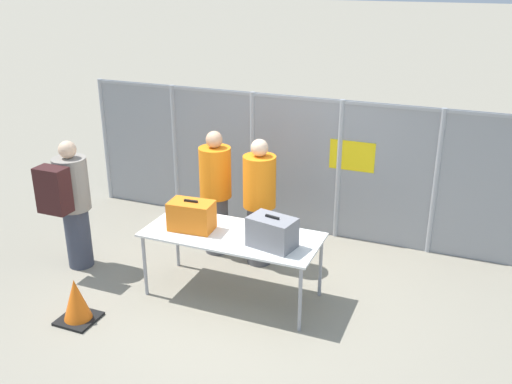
{
  "coord_description": "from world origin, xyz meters",
  "views": [
    {
      "loc": [
        2.33,
        -5.1,
        3.5
      ],
      "look_at": [
        -0.02,
        0.61,
        1.05
      ],
      "focal_mm": 40.0,
      "sensor_mm": 36.0,
      "label": 1
    }
  ],
  "objects_px": {
    "suitcase_grey": "(272,232)",
    "security_worker_near": "(259,201)",
    "traveler_hooded": "(70,201)",
    "traffic_cone": "(76,302)",
    "security_worker_far": "(216,191)",
    "inspection_table": "(232,238)",
    "utility_trailer": "(389,179)",
    "suitcase_orange": "(192,216)"
  },
  "relations": [
    {
      "from": "inspection_table",
      "to": "security_worker_near",
      "type": "distance_m",
      "value": 0.85
    },
    {
      "from": "traffic_cone",
      "to": "security_worker_near",
      "type": "bearing_deg",
      "value": 56.16
    },
    {
      "from": "traveler_hooded",
      "to": "security_worker_near",
      "type": "relative_size",
      "value": 1.0
    },
    {
      "from": "utility_trailer",
      "to": "security_worker_near",
      "type": "bearing_deg",
      "value": -113.67
    },
    {
      "from": "security_worker_near",
      "to": "suitcase_grey",
      "type": "bearing_deg",
      "value": 138.88
    },
    {
      "from": "suitcase_orange",
      "to": "traffic_cone",
      "type": "height_order",
      "value": "suitcase_orange"
    },
    {
      "from": "suitcase_grey",
      "to": "security_worker_far",
      "type": "bearing_deg",
      "value": 138.51
    },
    {
      "from": "inspection_table",
      "to": "suitcase_grey",
      "type": "bearing_deg",
      "value": -12.23
    },
    {
      "from": "suitcase_grey",
      "to": "utility_trailer",
      "type": "bearing_deg",
      "value": 80.16
    },
    {
      "from": "inspection_table",
      "to": "suitcase_orange",
      "type": "distance_m",
      "value": 0.51
    },
    {
      "from": "security_worker_near",
      "to": "traffic_cone",
      "type": "xyz_separation_m",
      "value": [
        -1.29,
        -1.92,
        -0.61
      ]
    },
    {
      "from": "security_worker_far",
      "to": "utility_trailer",
      "type": "bearing_deg",
      "value": -113.13
    },
    {
      "from": "suitcase_orange",
      "to": "security_worker_near",
      "type": "xyz_separation_m",
      "value": [
        0.44,
        0.9,
        -0.1
      ]
    },
    {
      "from": "traveler_hooded",
      "to": "traffic_cone",
      "type": "bearing_deg",
      "value": -40.35
    },
    {
      "from": "inspection_table",
      "to": "suitcase_grey",
      "type": "distance_m",
      "value": 0.57
    },
    {
      "from": "inspection_table",
      "to": "security_worker_near",
      "type": "height_order",
      "value": "security_worker_near"
    },
    {
      "from": "inspection_table",
      "to": "suitcase_grey",
      "type": "xyz_separation_m",
      "value": [
        0.51,
        -0.11,
        0.21
      ]
    },
    {
      "from": "traveler_hooded",
      "to": "traffic_cone",
      "type": "distance_m",
      "value": 1.37
    },
    {
      "from": "inspection_table",
      "to": "security_worker_near",
      "type": "bearing_deg",
      "value": 91.14
    },
    {
      "from": "utility_trailer",
      "to": "traffic_cone",
      "type": "bearing_deg",
      "value": -118.22
    },
    {
      "from": "utility_trailer",
      "to": "traffic_cone",
      "type": "height_order",
      "value": "utility_trailer"
    },
    {
      "from": "suitcase_orange",
      "to": "traffic_cone",
      "type": "xyz_separation_m",
      "value": [
        -0.85,
        -1.02,
        -0.71
      ]
    },
    {
      "from": "inspection_table",
      "to": "traffic_cone",
      "type": "height_order",
      "value": "inspection_table"
    },
    {
      "from": "utility_trailer",
      "to": "traffic_cone",
      "type": "xyz_separation_m",
      "value": [
        -2.44,
        -4.54,
        -0.17
      ]
    },
    {
      "from": "suitcase_orange",
      "to": "security_worker_near",
      "type": "relative_size",
      "value": 0.31
    },
    {
      "from": "suitcase_grey",
      "to": "traveler_hooded",
      "type": "relative_size",
      "value": 0.33
    },
    {
      "from": "security_worker_near",
      "to": "security_worker_far",
      "type": "distance_m",
      "value": 0.63
    },
    {
      "from": "suitcase_grey",
      "to": "utility_trailer",
      "type": "relative_size",
      "value": 0.15
    },
    {
      "from": "traveler_hooded",
      "to": "traffic_cone",
      "type": "xyz_separation_m",
      "value": [
        0.75,
        -0.94,
        -0.67
      ]
    },
    {
      "from": "security_worker_near",
      "to": "security_worker_far",
      "type": "bearing_deg",
      "value": 13.59
    },
    {
      "from": "security_worker_near",
      "to": "utility_trailer",
      "type": "height_order",
      "value": "security_worker_near"
    },
    {
      "from": "suitcase_orange",
      "to": "traffic_cone",
      "type": "bearing_deg",
      "value": -129.6
    },
    {
      "from": "utility_trailer",
      "to": "suitcase_grey",
      "type": "bearing_deg",
      "value": -99.84
    },
    {
      "from": "security_worker_near",
      "to": "utility_trailer",
      "type": "bearing_deg",
      "value": -93.8
    },
    {
      "from": "traveler_hooded",
      "to": "security_worker_far",
      "type": "relative_size",
      "value": 0.99
    },
    {
      "from": "suitcase_grey",
      "to": "security_worker_near",
      "type": "xyz_separation_m",
      "value": [
        -0.53,
        0.95,
        -0.1
      ]
    },
    {
      "from": "suitcase_grey",
      "to": "traffic_cone",
      "type": "bearing_deg",
      "value": -151.86
    },
    {
      "from": "suitcase_grey",
      "to": "security_worker_near",
      "type": "bearing_deg",
      "value": 119.01
    },
    {
      "from": "inspection_table",
      "to": "suitcase_grey",
      "type": "relative_size",
      "value": 3.7
    },
    {
      "from": "traveler_hooded",
      "to": "security_worker_near",
      "type": "height_order",
      "value": "traveler_hooded"
    },
    {
      "from": "suitcase_orange",
      "to": "security_worker_near",
      "type": "height_order",
      "value": "security_worker_near"
    },
    {
      "from": "suitcase_grey",
      "to": "traveler_hooded",
      "type": "bearing_deg",
      "value": -179.28
    }
  ]
}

